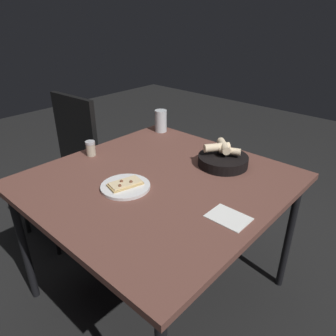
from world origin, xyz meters
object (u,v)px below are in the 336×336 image
object	(u,v)px
pizza_plate	(125,186)
pepper_shaker	(91,149)
dining_table	(158,188)
beer_glass	(161,122)
chair_near	(66,159)
bread_basket	(223,159)

from	to	relation	value
pizza_plate	pepper_shaker	world-z (taller)	pepper_shaker
dining_table	pizza_plate	world-z (taller)	pizza_plate
beer_glass	chair_near	world-z (taller)	chair_near
dining_table	bread_basket	size ratio (longest dim) A/B	4.40
bread_basket	dining_table	bearing A→B (deg)	-114.24
beer_glass	chair_near	bearing A→B (deg)	-136.18
pepper_shaker	beer_glass	bearing A→B (deg)	87.78
dining_table	bread_basket	xyz separation A→B (m)	(0.15, 0.33, 0.09)
dining_table	chair_near	xyz separation A→B (m)	(-0.92, 0.03, -0.15)
pizza_plate	bread_basket	distance (m)	0.54
pizza_plate	chair_near	bearing A→B (deg)	167.38
beer_glass	pepper_shaker	bearing A→B (deg)	-92.22
pizza_plate	chair_near	xyz separation A→B (m)	(-0.88, 0.20, -0.21)
dining_table	beer_glass	size ratio (longest dim) A/B	7.97
pepper_shaker	bread_basket	bearing A→B (deg)	32.45
pepper_shaker	chair_near	bearing A→B (deg)	169.32
dining_table	pepper_shaker	world-z (taller)	pepper_shaker
beer_glass	chair_near	distance (m)	0.72
bread_basket	beer_glass	xyz separation A→B (m)	(-0.59, 0.15, 0.03)
dining_table	chair_near	distance (m)	0.94
bread_basket	pepper_shaker	bearing A→B (deg)	-147.55
bread_basket	pepper_shaker	distance (m)	0.73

